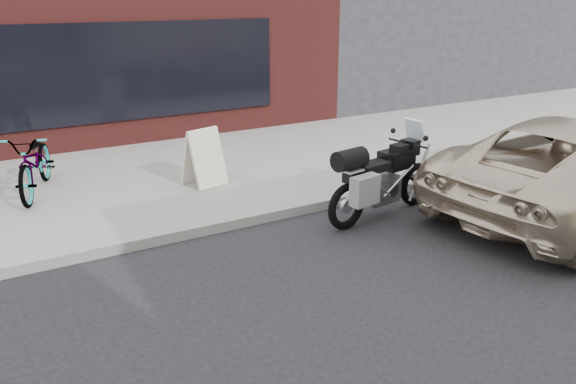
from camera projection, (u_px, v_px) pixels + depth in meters
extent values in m
plane|color=black|center=(443.00, 381.00, 4.99)|extent=(120.00, 120.00, 0.00)
cube|color=gray|center=(179.00, 169.00, 10.69)|extent=(44.00, 6.00, 0.15)
cube|color=maroon|center=(12.00, 33.00, 14.75)|extent=(14.00, 10.00, 4.50)
cube|color=black|center=(40.00, 78.00, 10.82)|extent=(10.00, 0.08, 2.00)
torus|color=black|center=(347.00, 206.00, 8.09)|extent=(0.71, 0.24, 0.70)
torus|color=black|center=(416.00, 184.00, 9.03)|extent=(0.71, 0.24, 0.70)
cube|color=#B7B7BC|center=(381.00, 189.00, 8.50)|extent=(0.62, 0.41, 0.40)
cube|color=black|center=(396.00, 159.00, 8.55)|extent=(0.57, 0.42, 0.27)
cube|color=black|center=(373.00, 167.00, 8.24)|extent=(0.62, 0.39, 0.13)
cube|color=black|center=(355.00, 177.00, 8.05)|extent=(0.35, 0.28, 0.15)
cube|color=black|center=(410.00, 147.00, 8.69)|extent=(0.23, 0.28, 0.23)
cube|color=silver|center=(414.00, 130.00, 8.65)|extent=(0.20, 0.34, 0.35)
cylinder|color=black|center=(407.00, 143.00, 8.62)|extent=(0.16, 0.73, 0.03)
cube|color=#B7B7BC|center=(349.00, 169.00, 7.92)|extent=(0.34, 0.36, 0.03)
cube|color=slate|center=(365.00, 190.00, 7.83)|extent=(0.47, 0.26, 0.42)
cylinder|color=black|center=(350.00, 159.00, 7.87)|extent=(0.55, 0.38, 0.29)
cylinder|color=#B7B7BC|center=(353.00, 197.00, 8.39)|extent=(0.59, 0.18, 0.20)
imported|color=gray|center=(35.00, 163.00, 9.04)|extent=(1.27, 2.09, 1.04)
cube|color=silver|center=(208.00, 158.00, 9.39)|extent=(0.66, 0.45, 0.97)
cube|color=silver|center=(199.00, 155.00, 9.56)|extent=(0.66, 0.45, 0.97)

